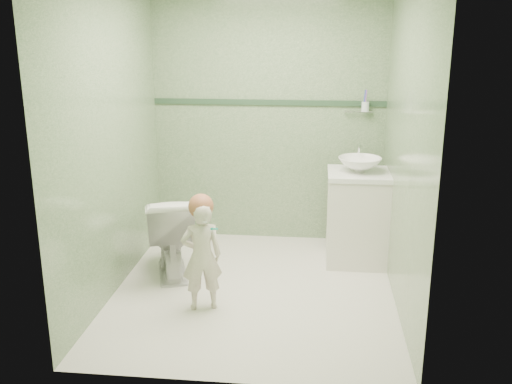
# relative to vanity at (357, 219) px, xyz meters

# --- Properties ---
(ground) EXTENTS (2.50, 2.50, 0.00)m
(ground) POSITION_rel_vanity_xyz_m (-0.84, -0.70, -0.40)
(ground) COLOR silver
(ground) RESTS_ON ground
(room_shell) EXTENTS (2.50, 2.54, 2.40)m
(room_shell) POSITION_rel_vanity_xyz_m (-0.84, -0.70, 0.80)
(room_shell) COLOR #6B8D64
(room_shell) RESTS_ON ground
(trim_stripe) EXTENTS (2.20, 0.02, 0.05)m
(trim_stripe) POSITION_rel_vanity_xyz_m (-0.84, 0.54, 0.95)
(trim_stripe) COLOR #2B4730
(trim_stripe) RESTS_ON room_shell
(vanity) EXTENTS (0.52, 0.50, 0.80)m
(vanity) POSITION_rel_vanity_xyz_m (0.00, 0.00, 0.00)
(vanity) COLOR white
(vanity) RESTS_ON ground
(counter) EXTENTS (0.54, 0.52, 0.04)m
(counter) POSITION_rel_vanity_xyz_m (0.00, 0.00, 0.41)
(counter) COLOR white
(counter) RESTS_ON vanity
(basin) EXTENTS (0.37, 0.37, 0.13)m
(basin) POSITION_rel_vanity_xyz_m (0.00, 0.00, 0.49)
(basin) COLOR white
(basin) RESTS_ON counter
(faucet) EXTENTS (0.03, 0.13, 0.18)m
(faucet) POSITION_rel_vanity_xyz_m (0.00, 0.19, 0.57)
(faucet) COLOR silver
(faucet) RESTS_ON counter
(cup_holder) EXTENTS (0.26, 0.07, 0.21)m
(cup_holder) POSITION_rel_vanity_xyz_m (0.05, 0.48, 0.93)
(cup_holder) COLOR silver
(cup_holder) RESTS_ON room_shell
(toilet) EXTENTS (0.58, 0.78, 0.70)m
(toilet) POSITION_rel_vanity_xyz_m (-1.58, -0.44, -0.05)
(toilet) COLOR white
(toilet) RESTS_ON ground
(toddler) EXTENTS (0.35, 0.28, 0.83)m
(toddler) POSITION_rel_vanity_xyz_m (-1.19, -1.03, 0.01)
(toddler) COLOR beige
(toddler) RESTS_ON ground
(hair_cap) EXTENTS (0.18, 0.18, 0.18)m
(hair_cap) POSITION_rel_vanity_xyz_m (-1.19, -1.00, 0.39)
(hair_cap) COLOR #A66040
(hair_cap) RESTS_ON toddler
(teal_toothbrush) EXTENTS (0.10, 0.14, 0.08)m
(teal_toothbrush) POSITION_rel_vanity_xyz_m (-1.08, -1.12, 0.27)
(teal_toothbrush) COLOR #0D927F
(teal_toothbrush) RESTS_ON toddler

